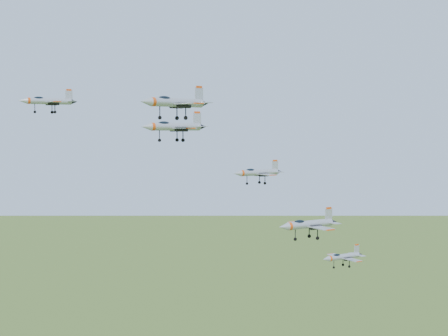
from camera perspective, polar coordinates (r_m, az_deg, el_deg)
jet_lead at (r=125.23m, az=-15.82°, el=5.92°), size 11.43×9.40×3.06m
jet_left_high at (r=115.98m, az=-4.62°, el=3.80°), size 13.53×11.14×3.62m
jet_right_high at (r=103.52m, az=-4.52°, el=6.01°), size 13.75×11.53×3.68m
jet_left_low at (r=134.30m, az=3.09°, el=-0.40°), size 12.34×10.12×3.31m
jet_right_low at (r=118.39m, az=7.69°, el=-5.12°), size 13.74×11.30×3.68m
jet_trail at (r=142.97m, az=10.78°, el=-7.97°), size 11.58×9.52×3.10m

